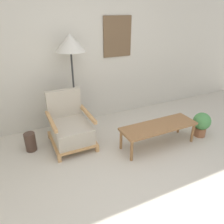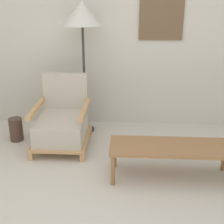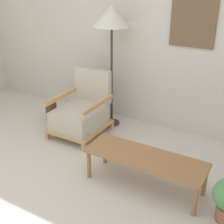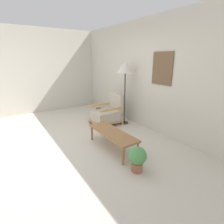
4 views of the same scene
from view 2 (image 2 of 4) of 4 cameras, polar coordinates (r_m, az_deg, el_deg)
The scene contains 5 objects.
wall_back at distance 4.23m, azimuth -0.56°, elevation 15.37°, with size 8.00×0.09×2.70m.
armchair at distance 3.84m, azimuth -9.10°, elevation -1.95°, with size 0.64×0.75×0.84m.
floor_lamp at distance 3.92m, azimuth -5.48°, elevation 16.88°, with size 0.49×0.49×1.68m.
coffee_table at distance 3.19m, azimuth 10.86°, elevation -6.69°, with size 1.24×0.41×0.37m.
vase at distance 4.16m, azimuth -17.14°, elevation -3.05°, with size 0.17×0.17×0.30m, color #473328.
Camera 2 is at (0.28, -1.99, 1.83)m, focal length 50.00 mm.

